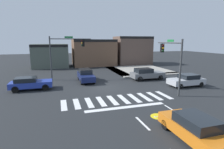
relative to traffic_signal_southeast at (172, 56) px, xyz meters
name	(u,v)px	position (x,y,z in m)	size (l,w,h in m)	color
ground_plane	(106,87)	(-6.00, 3.74, -3.80)	(120.00, 120.00, 0.00)	#232628
crosswalk_near	(118,100)	(-6.00, -0.76, -3.80)	(10.19, 2.68, 0.01)	silver
lane_markings	(182,141)	(-4.90, -8.28, -3.80)	(6.80, 20.25, 0.01)	white
bike_detector_marking	(158,116)	(-4.44, -5.12, -3.80)	(1.12, 1.12, 0.01)	yellow
curb_corner_northeast	(138,70)	(2.49, 13.16, -3.73)	(10.00, 10.60, 0.15)	#9E998E
storefront_row	(98,52)	(-2.73, 22.83, -0.99)	(25.23, 6.83, 6.25)	#4C564C
traffic_signal_southeast	(172,56)	(0.00, 0.00, 0.00)	(0.32, 4.20, 5.51)	#383A3D
traffic_signal_northwest	(65,49)	(-10.08, 9.78, 0.38)	(5.64, 0.32, 5.94)	#383A3D
car_orange	(194,128)	(-4.27, -8.41, -3.08)	(1.76, 4.32, 1.44)	orange
car_silver	(187,80)	(3.40, 1.58, -3.09)	(4.18, 1.89, 1.43)	#B7BABF
car_gray	(146,74)	(0.57, 6.29, -2.99)	(4.56, 1.95, 1.58)	slate
car_navy	(86,75)	(-7.72, 7.61, -2.99)	(1.77, 4.67, 1.61)	#141E4C
car_blue	(30,83)	(-14.20, 5.24, -3.06)	(4.36, 1.83, 1.41)	#23389E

